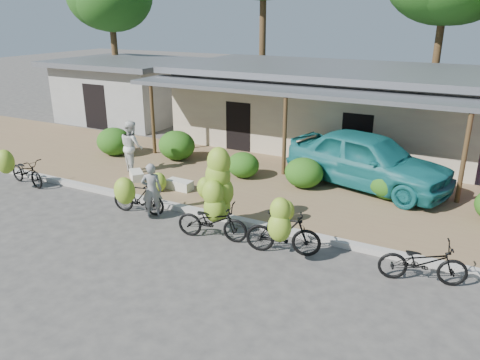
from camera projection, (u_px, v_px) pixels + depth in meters
The scene contains 23 objects.
ground at pixel (186, 251), 11.37m from camera, with size 100.00×100.00×0.00m, color #403E3B.
sidewalk at pixel (270, 185), 15.52m from camera, with size 60.00×6.00×0.12m, color olive.
curb at pixel (226, 218), 13.01m from camera, with size 60.00×0.25×0.15m, color #A8A399.
shop_main at pixel (328, 106), 19.90m from camera, with size 13.00×8.50×3.35m.
shop_grey at pixel (128, 89), 24.79m from camera, with size 7.00×6.00×3.15m.
hedge_0 at pixel (114, 141), 18.44m from camera, with size 1.40×1.26×1.09m, color #254F12.
hedge_1 at pixel (177, 145), 17.85m from camera, with size 1.43×1.29×1.12m, color #254F12.
hedge_2 at pixel (243, 165), 15.96m from camera, with size 1.12×1.01×0.87m, color #254F12.
hedge_3 at pixel (304, 173), 15.02m from camera, with size 1.25×1.12×0.97m, color #254F12.
hedge_4 at pixel (389, 184), 14.11m from camera, with size 1.20×1.08×0.93m, color #254F12.
bike_far_left at pixel (22, 170), 15.44m from camera, with size 1.84×1.35×1.37m.
bike_left at pixel (135, 196), 13.16m from camera, with size 1.68×1.25×1.31m.
bike_center at pixel (215, 202), 11.94m from camera, with size 1.94×1.32×2.29m.
bike_right at pixel (282, 230), 10.90m from camera, with size 1.88×1.33×1.68m.
bike_far_right at pixel (423, 262), 9.92m from camera, with size 1.93×1.06×0.96m.
loose_banana_a at pixel (159, 182), 14.74m from camera, with size 0.49×0.42×0.62m, color #80A82A.
loose_banana_b at pixel (206, 188), 14.14m from camera, with size 0.55×0.47×0.69m, color #80A82A.
loose_banana_c at pixel (286, 210), 12.65m from camera, with size 0.48×0.41×0.60m, color #80A82A.
sack_near at pixel (180, 185), 14.95m from camera, with size 0.85×0.40×0.30m, color beige.
sack_far at pixel (137, 175), 15.85m from camera, with size 0.75×0.38×0.28m, color beige.
vendor at pixel (152, 190), 13.07m from camera, with size 0.57×0.38×1.57m, color gray.
bystander at pixel (132, 146), 16.41m from camera, with size 0.89×0.69×1.83m, color silver.
teal_van at pixel (368, 160), 14.95m from camera, with size 2.13×5.30×1.81m, color #196F72.
Camera 1 is at (5.85, -8.36, 5.47)m, focal length 35.00 mm.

